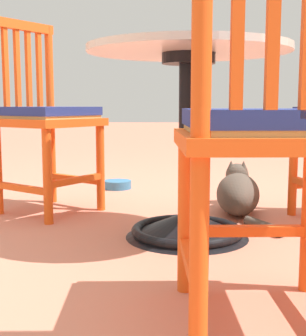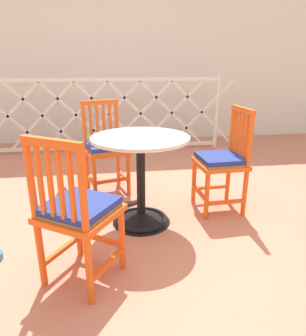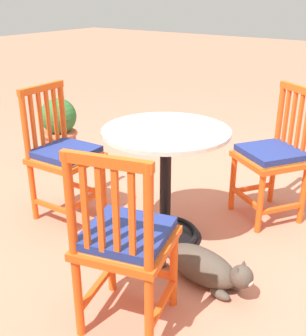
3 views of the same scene
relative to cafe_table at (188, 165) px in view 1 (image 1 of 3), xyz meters
The scene contains 6 objects.
ground_plane 0.37m from the cafe_table, 89.53° to the right, with size 24.00×24.00×0.00m, color #C6755B.
cafe_table is the anchor object (origin of this frame).
orange_chair_tucked_in 0.76m from the cafe_table, 11.80° to the left, with size 0.42×0.42×0.91m.
orange_chair_by_planter 0.80m from the cafe_table, 123.09° to the right, with size 0.55×0.55×0.91m.
tabby_cat 0.55m from the cafe_table, 149.63° to the left, with size 0.74×0.26×0.23m.
pet_water_bowl 1.16m from the cafe_table, 159.98° to the right, with size 0.17×0.17×0.05m, color teal.
Camera 1 is at (1.82, 0.16, 0.51)m, focal length 51.08 mm.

